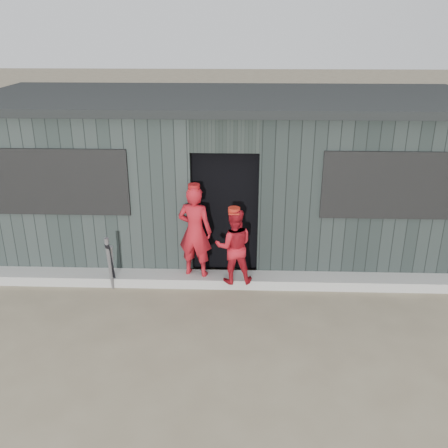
{
  "coord_description": "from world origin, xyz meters",
  "views": [
    {
      "loc": [
        0.24,
        -4.91,
        3.72
      ],
      "look_at": [
        0.0,
        1.8,
        1.0
      ],
      "focal_mm": 40.0,
      "sensor_mm": 36.0,
      "label": 1
    }
  ],
  "objects_px": {
    "bat_left": "(112,265)",
    "player_red_left": "(195,231)",
    "dugout": "(227,172)",
    "player_red_right": "(234,246)",
    "bat_mid": "(110,264)",
    "bat_right": "(112,265)",
    "player_grey_back": "(253,229)"
  },
  "relations": [
    {
      "from": "bat_left",
      "to": "player_grey_back",
      "type": "height_order",
      "value": "player_grey_back"
    },
    {
      "from": "bat_mid",
      "to": "dugout",
      "type": "bearing_deg",
      "value": 49.13
    },
    {
      "from": "bat_mid",
      "to": "player_grey_back",
      "type": "height_order",
      "value": "player_grey_back"
    },
    {
      "from": "player_red_left",
      "to": "player_red_right",
      "type": "xyz_separation_m",
      "value": [
        0.58,
        -0.21,
        -0.14
      ]
    },
    {
      "from": "bat_left",
      "to": "bat_mid",
      "type": "xyz_separation_m",
      "value": [
        0.01,
        -0.14,
        0.09
      ]
    },
    {
      "from": "bat_mid",
      "to": "player_red_left",
      "type": "distance_m",
      "value": 1.34
    },
    {
      "from": "player_red_left",
      "to": "bat_mid",
      "type": "bearing_deg",
      "value": 27.05
    },
    {
      "from": "bat_left",
      "to": "dugout",
      "type": "height_order",
      "value": "dugout"
    },
    {
      "from": "bat_left",
      "to": "bat_right",
      "type": "bearing_deg",
      "value": -75.33
    },
    {
      "from": "bat_left",
      "to": "bat_mid",
      "type": "height_order",
      "value": "bat_mid"
    },
    {
      "from": "player_red_right",
      "to": "player_grey_back",
      "type": "bearing_deg",
      "value": -113.59
    },
    {
      "from": "bat_right",
      "to": "dugout",
      "type": "distance_m",
      "value": 2.66
    },
    {
      "from": "bat_left",
      "to": "player_red_left",
      "type": "relative_size",
      "value": 0.5
    },
    {
      "from": "bat_mid",
      "to": "dugout",
      "type": "height_order",
      "value": "dugout"
    },
    {
      "from": "bat_right",
      "to": "player_grey_back",
      "type": "xyz_separation_m",
      "value": [
        2.1,
        0.87,
        0.25
      ]
    },
    {
      "from": "bat_right",
      "to": "player_red_left",
      "type": "bearing_deg",
      "value": 10.97
    },
    {
      "from": "player_grey_back",
      "to": "dugout",
      "type": "distance_m",
      "value": 1.28
    },
    {
      "from": "player_red_left",
      "to": "dugout",
      "type": "relative_size",
      "value": 0.17
    },
    {
      "from": "player_red_left",
      "to": "player_red_right",
      "type": "bearing_deg",
      "value": 174.11
    },
    {
      "from": "dugout",
      "to": "bat_left",
      "type": "bearing_deg",
      "value": -133.2
    },
    {
      "from": "bat_mid",
      "to": "bat_left",
      "type": "bearing_deg",
      "value": 94.23
    },
    {
      "from": "bat_right",
      "to": "dugout",
      "type": "relative_size",
      "value": 0.09
    },
    {
      "from": "player_red_right",
      "to": "dugout",
      "type": "distance_m",
      "value": 1.95
    },
    {
      "from": "player_red_right",
      "to": "bat_left",
      "type": "bearing_deg",
      "value": -6.17
    },
    {
      "from": "player_red_left",
      "to": "bat_right",
      "type": "bearing_deg",
      "value": 25.09
    },
    {
      "from": "bat_left",
      "to": "bat_right",
      "type": "distance_m",
      "value": 0.11
    },
    {
      "from": "bat_mid",
      "to": "bat_right",
      "type": "bearing_deg",
      "value": 73.36
    },
    {
      "from": "dugout",
      "to": "player_red_right",
      "type": "bearing_deg",
      "value": -85.43
    },
    {
      "from": "bat_left",
      "to": "player_red_left",
      "type": "xyz_separation_m",
      "value": [
        1.25,
        0.14,
        0.5
      ]
    },
    {
      "from": "player_grey_back",
      "to": "dugout",
      "type": "bearing_deg",
      "value": -75.26
    },
    {
      "from": "bat_right",
      "to": "dugout",
      "type": "xyz_separation_m",
      "value": [
        1.66,
        1.88,
        0.9
      ]
    },
    {
      "from": "bat_right",
      "to": "player_red_right",
      "type": "relative_size",
      "value": 0.69
    }
  ]
}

